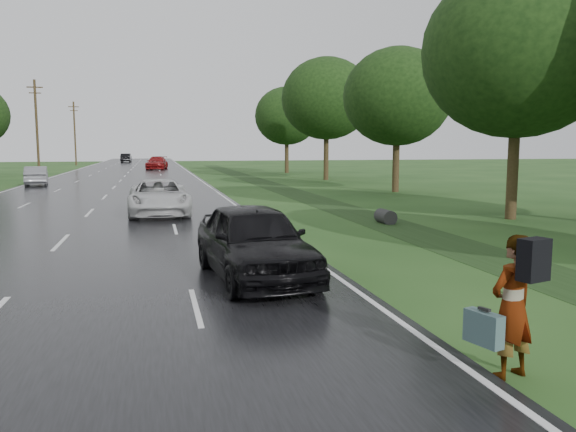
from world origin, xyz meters
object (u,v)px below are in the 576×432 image
(white_pickup, at_px, (159,197))
(silver_sedan, at_px, (36,176))
(dark_sedan, at_px, (254,241))
(pedestrian, at_px, (512,305))

(white_pickup, relative_size, silver_sedan, 1.24)
(dark_sedan, bearing_deg, pedestrian, -75.10)
(white_pickup, bearing_deg, dark_sedan, -82.11)
(silver_sedan, bearing_deg, pedestrian, 99.92)
(pedestrian, relative_size, white_pickup, 0.34)
(dark_sedan, relative_size, silver_sedan, 1.12)
(dark_sedan, xyz_separation_m, silver_sedan, (-10.74, 33.43, -0.11))
(white_pickup, xyz_separation_m, dark_sedan, (1.94, -12.54, 0.08))
(pedestrian, height_order, silver_sedan, pedestrian)
(pedestrian, xyz_separation_m, dark_sedan, (-2.24, 6.02, -0.08))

